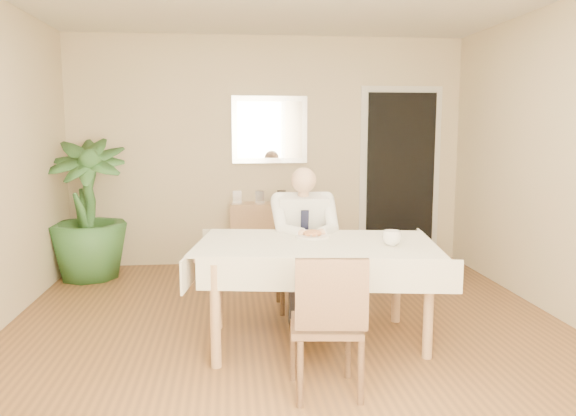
{
  "coord_description": "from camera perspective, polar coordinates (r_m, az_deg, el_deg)",
  "views": [
    {
      "loc": [
        -0.45,
        -3.97,
        1.57
      ],
      "look_at": [
        0.0,
        0.35,
        0.95
      ],
      "focal_mm": 35.0,
      "sensor_mm": 36.0,
      "label": 1
    }
  ],
  "objects": [
    {
      "name": "fork",
      "position": [
        4.18,
        2.09,
        -2.81
      ],
      "size": [
        0.01,
        0.13,
        0.01
      ],
      "primitive_type": "cylinder",
      "rotation": [
        1.57,
        0.0,
        0.0
      ],
      "color": "silver",
      "rests_on": "dining_table"
    },
    {
      "name": "sideboard",
      "position": [
        6.42,
        -1.72,
        -2.71
      ],
      "size": [
        0.93,
        0.4,
        0.73
      ],
      "primitive_type": "cube",
      "rotation": [
        0.0,
        0.0,
        -0.1
      ],
      "color": "tan",
      "rests_on": "ground"
    },
    {
      "name": "mirror",
      "position": [
        6.45,
        -1.87,
        7.95
      ],
      "size": [
        0.86,
        0.04,
        0.76
      ],
      "color": "silver",
      "rests_on": "room"
    },
    {
      "name": "photo_frame_center",
      "position": [
        6.36,
        -2.89,
        1.13
      ],
      "size": [
        0.1,
        0.02,
        0.14
      ],
      "primitive_type": "cube",
      "color": "silver",
      "rests_on": "sideboard"
    },
    {
      "name": "chair_far",
      "position": [
        4.96,
        1.29,
        -4.04
      ],
      "size": [
        0.49,
        0.49,
        0.93
      ],
      "rotation": [
        0.0,
        0.0,
        0.12
      ],
      "color": "#472E1B",
      "rests_on": "ground"
    },
    {
      "name": "seated_man",
      "position": [
        4.65,
        1.75,
        -2.77
      ],
      "size": [
        0.48,
        0.72,
        1.24
      ],
      "color": "white",
      "rests_on": "ground"
    },
    {
      "name": "food",
      "position": [
        4.24,
        2.51,
        -2.58
      ],
      "size": [
        0.14,
        0.14,
        0.06
      ],
      "primitive_type": "ellipsoid",
      "color": "#985C36",
      "rests_on": "dining_table"
    },
    {
      "name": "dining_table",
      "position": [
        4.08,
        2.86,
        -4.65
      ],
      "size": [
        1.86,
        1.27,
        0.75
      ],
      "rotation": [
        0.0,
        0.0,
        -0.15
      ],
      "color": "tan",
      "rests_on": "ground"
    },
    {
      "name": "knife",
      "position": [
        4.19,
        3.17,
        -2.78
      ],
      "size": [
        0.01,
        0.13,
        0.01
      ],
      "primitive_type": "cylinder",
      "rotation": [
        1.57,
        0.0,
        0.0
      ],
      "color": "silver",
      "rests_on": "dining_table"
    },
    {
      "name": "plate",
      "position": [
        4.24,
        2.51,
        -2.87
      ],
      "size": [
        0.26,
        0.26,
        0.02
      ],
      "primitive_type": "cylinder",
      "color": "white",
      "rests_on": "dining_table"
    },
    {
      "name": "potted_palm",
      "position": [
        6.19,
        -19.77,
        -0.14
      ],
      "size": [
        0.85,
        0.85,
        1.46
      ],
      "primitive_type": "imported",
      "rotation": [
        0.0,
        0.0,
        0.04
      ],
      "color": "#254D20",
      "rests_on": "ground"
    },
    {
      "name": "room",
      "position": [
        4.0,
        0.52,
        4.26
      ],
      "size": [
        5.0,
        5.02,
        2.6
      ],
      "color": "brown",
      "rests_on": "ground"
    },
    {
      "name": "coffee_mug",
      "position": [
        4.0,
        10.5,
        -3.02
      ],
      "size": [
        0.14,
        0.14,
        0.1
      ],
      "primitive_type": "imported",
      "rotation": [
        0.0,
        0.0,
        0.07
      ],
      "color": "white",
      "rests_on": "dining_table"
    },
    {
      "name": "chair_near",
      "position": [
        3.3,
        4.1,
        -11.16
      ],
      "size": [
        0.45,
        0.45,
        0.86
      ],
      "rotation": [
        0.0,
        0.0,
        -0.11
      ],
      "color": "#472E1B",
      "rests_on": "ground"
    },
    {
      "name": "photo_frame_left",
      "position": [
        6.39,
        -5.19,
        1.13
      ],
      "size": [
        0.1,
        0.02,
        0.14
      ],
      "primitive_type": "cube",
      "color": "silver",
      "rests_on": "sideboard"
    },
    {
      "name": "photo_frame_right",
      "position": [
        6.41,
        -0.68,
        1.2
      ],
      "size": [
        0.1,
        0.02,
        0.14
      ],
      "primitive_type": "cube",
      "color": "silver",
      "rests_on": "sideboard"
    },
    {
      "name": "window",
      "position": [
        1.57,
        10.75,
        3.59
      ],
      "size": [
        1.34,
        0.04,
        1.44
      ],
      "color": "silver",
      "rests_on": "room"
    },
    {
      "name": "doorway",
      "position": [
        6.76,
        11.31,
        3.13
      ],
      "size": [
        0.96,
        0.07,
        2.1
      ],
      "color": "silver",
      "rests_on": "ground"
    }
  ]
}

